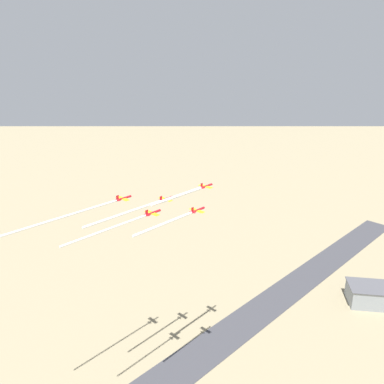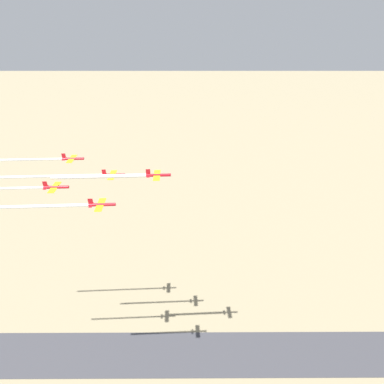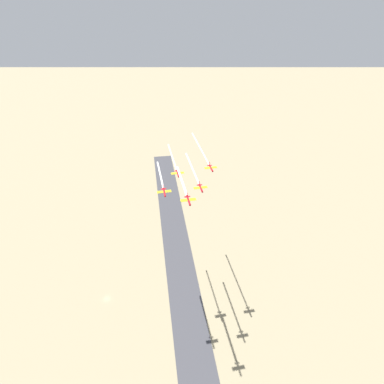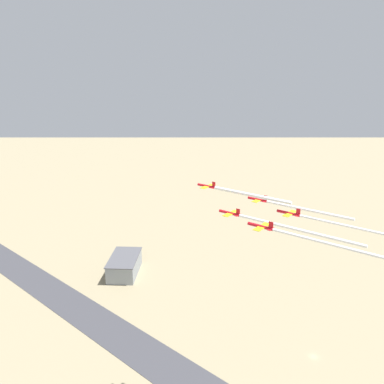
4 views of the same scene
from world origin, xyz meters
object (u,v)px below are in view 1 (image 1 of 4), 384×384
object	(u,v)px
jet_2	(197,210)
jet_4	(152,213)
jet_3	(123,198)
jet_0	(206,186)
jet_1	(166,199)
hangar	(375,295)

from	to	relation	value
jet_2	jet_4	xyz separation A→B (m)	(18.58, 8.49, 1.05)
jet_3	jet_4	xyz separation A→B (m)	(-16.98, 11.88, -1.55)
jet_4	jet_0	bearing A→B (deg)	90.00
jet_1	jet_2	distance (m)	20.72
hangar	jet_3	xyz separation A→B (m)	(150.88, 81.39, 93.78)
jet_1	jet_3	distance (m)	20.58
jet_3	jet_1	bearing A→B (deg)	59.53
hangar	jet_1	size ratio (longest dim) A/B	4.78
jet_4	jet_2	bearing A→B (deg)	59.53
jet_1	hangar	bearing A→B (deg)	63.82
jet_2	jet_4	bearing A→B (deg)	-120.47
hangar	jet_1	bearing A→B (deg)	28.86
jet_1	jet_0	bearing A→B (deg)	59.53
jet_0	jet_2	bearing A→B (deg)	-59.53
jet_1	jet_3	xyz separation A→B (m)	(18.58, 8.49, 2.47)
jet_3	jet_4	size ratio (longest dim) A/B	1.00
jet_3	jet_4	world-z (taller)	jet_3
jet_0	jet_3	world-z (taller)	jet_0
hangar	jet_4	size ratio (longest dim) A/B	4.78
jet_3	jet_0	bearing A→B (deg)	59.53
jet_2	jet_3	size ratio (longest dim) A/B	1.00
jet_4	jet_3	bearing A→B (deg)	-180.00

